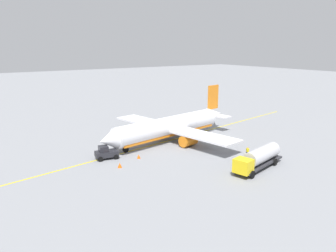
# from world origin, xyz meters

# --- Properties ---
(ground_plane) EXTENTS (400.00, 400.00, 0.00)m
(ground_plane) POSITION_xyz_m (0.00, 0.00, 0.00)
(ground_plane) COLOR gray
(airplane) EXTENTS (32.25, 30.19, 9.78)m
(airplane) POSITION_xyz_m (-0.47, -0.08, 2.71)
(airplane) COLOR white
(airplane) RESTS_ON ground
(fuel_tanker) EXTENTS (11.33, 4.91, 3.15)m
(fuel_tanker) POSITION_xyz_m (-2.76, 20.05, 1.73)
(fuel_tanker) COLOR #2D2D33
(fuel_tanker) RESTS_ON ground
(pushback_tug) EXTENTS (3.87, 2.80, 2.20)m
(pushback_tug) POSITION_xyz_m (14.30, 2.93, 1.01)
(pushback_tug) COLOR #232328
(pushback_tug) RESTS_ON ground
(refueling_worker) EXTENTS (0.57, 0.63, 1.71)m
(refueling_worker) POSITION_xyz_m (-5.69, 15.25, 0.82)
(refueling_worker) COLOR navy
(refueling_worker) RESTS_ON ground
(safety_cone_nose) EXTENTS (0.60, 0.60, 0.67)m
(safety_cone_nose) POSITION_xyz_m (9.79, 5.81, 0.33)
(safety_cone_nose) COLOR #F2590F
(safety_cone_nose) RESTS_ON ground
(safety_cone_wingtip) EXTENTS (0.66, 0.66, 0.73)m
(safety_cone_wingtip) POSITION_xyz_m (14.25, 7.88, 0.37)
(safety_cone_wingtip) COLOR #F2590F
(safety_cone_wingtip) RESTS_ON ground
(taxi_line_marking) EXTENTS (84.35, 14.92, 0.01)m
(taxi_line_marking) POSITION_xyz_m (0.00, 0.00, 0.01)
(taxi_line_marking) COLOR yellow
(taxi_line_marking) RESTS_ON ground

